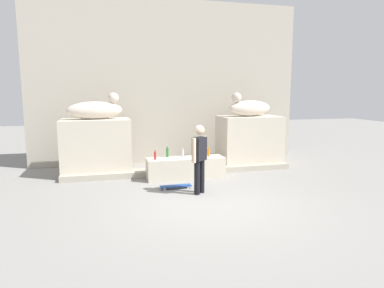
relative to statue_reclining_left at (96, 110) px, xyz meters
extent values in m
plane|color=gray|center=(2.42, -3.61, -1.93)|extent=(40.00, 40.00, 0.00)
cube|color=#B2AA9A|center=(2.42, 1.54, 0.83)|extent=(9.30, 0.60, 5.51)
cube|color=beige|center=(-0.04, 0.00, -1.11)|extent=(2.00, 1.21, 1.65)
cube|color=beige|center=(4.88, 0.00, -1.11)|extent=(2.00, 1.21, 1.65)
ellipsoid|color=beige|center=(-0.04, 0.00, -0.02)|extent=(1.66, 0.75, 0.52)
sphere|color=beige|center=(0.51, 0.06, 0.33)|extent=(0.32, 0.32, 0.32)
ellipsoid|color=beige|center=(4.88, 0.00, -0.02)|extent=(1.69, 0.92, 0.52)
sphere|color=beige|center=(4.35, -0.13, 0.33)|extent=(0.32, 0.32, 0.32)
cube|color=beige|center=(2.42, -1.16, -1.63)|extent=(2.21, 0.64, 0.59)
cylinder|color=black|center=(2.32, -2.78, -1.52)|extent=(0.14, 0.14, 0.82)
cylinder|color=black|center=(2.47, -2.65, -1.52)|extent=(0.14, 0.14, 0.82)
cube|color=black|center=(2.40, -2.72, -0.83)|extent=(0.40, 0.39, 0.56)
sphere|color=beige|center=(2.40, -2.72, -0.37)|extent=(0.23, 0.23, 0.23)
cylinder|color=beige|center=(2.22, -2.86, -0.84)|extent=(0.09, 0.09, 0.58)
cylinder|color=beige|center=(2.57, -2.57, -0.84)|extent=(0.09, 0.09, 0.58)
cube|color=navy|center=(1.93, -2.17, -1.86)|extent=(0.80, 0.21, 0.02)
cylinder|color=white|center=(2.22, -2.09, -1.90)|extent=(0.06, 0.03, 0.06)
cylinder|color=white|center=(2.23, -2.23, -1.90)|extent=(0.06, 0.03, 0.06)
cylinder|color=white|center=(1.62, -2.10, -1.90)|extent=(0.06, 0.03, 0.06)
cylinder|color=white|center=(1.63, -2.24, -1.90)|extent=(0.06, 0.03, 0.06)
cylinder|color=#1E722D|center=(1.94, -0.94, -1.21)|extent=(0.07, 0.07, 0.26)
cylinder|color=#1E722D|center=(1.94, -0.94, -1.05)|extent=(0.03, 0.03, 0.06)
cylinder|color=yellow|center=(1.94, -0.94, -1.02)|extent=(0.04, 0.04, 0.01)
cylinder|color=silver|center=(2.33, -1.22, -1.22)|extent=(0.06, 0.06, 0.23)
cylinder|color=silver|center=(2.33, -1.22, -1.08)|extent=(0.03, 0.03, 0.06)
cylinder|color=yellow|center=(2.33, -1.22, -1.04)|extent=(0.03, 0.03, 0.01)
cylinder|color=red|center=(1.55, -1.21, -1.23)|extent=(0.06, 0.06, 0.21)
cylinder|color=red|center=(1.55, -1.21, -1.09)|extent=(0.03, 0.03, 0.06)
cylinder|color=yellow|center=(1.55, -1.21, -1.06)|extent=(0.03, 0.03, 0.01)
cylinder|color=orange|center=(3.12, -1.13, -1.24)|extent=(0.06, 0.06, 0.20)
cylinder|color=orange|center=(3.12, -1.13, -1.11)|extent=(0.03, 0.03, 0.06)
cylinder|color=yellow|center=(3.12, -1.13, -1.07)|extent=(0.03, 0.03, 0.01)
cube|color=#A9A08F|center=(2.42, -0.63, -1.85)|extent=(6.91, 0.50, 0.17)
camera|label=1|loc=(0.21, -10.46, 0.53)|focal=32.00mm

